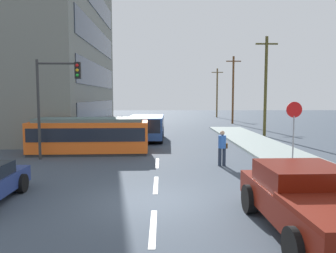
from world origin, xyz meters
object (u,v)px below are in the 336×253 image
object	(u,v)px
parked_sedan_mid	(86,135)
traffic_light_mast	(55,91)
parked_sedan_furthest	(114,121)
utility_pole_far	(233,89)
city_bus	(146,126)
utility_pole_distant	(217,92)
utility_pole_mid	(266,85)
pickup_truck_parked	(310,201)
streetcar_tram	(90,135)
pedestrian_crossing	(222,146)
stop_sign	(294,119)
parked_sedan_far	(94,127)

from	to	relation	value
parked_sedan_mid	traffic_light_mast	size ratio (longest dim) A/B	0.85
parked_sedan_furthest	utility_pole_far	bearing A→B (deg)	18.32
city_bus	utility_pole_distant	bearing A→B (deg)	70.12
utility_pole_mid	pickup_truck_parked	bearing A→B (deg)	-104.49
streetcar_tram	parked_sedan_furthest	distance (m)	16.37
city_bus	utility_pole_distant	size ratio (longest dim) A/B	0.74
traffic_light_mast	utility_pole_far	world-z (taller)	utility_pole_far
parked_sedan_mid	streetcar_tram	bearing A→B (deg)	-73.46
utility_pole_far	city_bus	bearing A→B (deg)	-122.79
parked_sedan_mid	utility_pole_distant	bearing A→B (deg)	64.21
pedestrian_crossing	stop_sign	xyz separation A→B (m)	(3.52, 0.40, 1.25)
streetcar_tram	pickup_truck_parked	bearing A→B (deg)	-56.16
city_bus	parked_sedan_furthest	size ratio (longest dim) A/B	1.32
pedestrian_crossing	parked_sedan_furthest	distance (m)	21.53
traffic_light_mast	utility_pole_mid	xyz separation A→B (m)	(13.99, 9.84, 0.68)
pickup_truck_parked	parked_sedan_mid	world-z (taller)	pickup_truck_parked
streetcar_tram	parked_sedan_mid	bearing A→B (deg)	106.54
pedestrian_crossing	utility_pole_mid	bearing A→B (deg)	64.02
utility_pole_mid	parked_sedan_mid	bearing A→B (deg)	-163.91
parked_sedan_furthest	parked_sedan_far	bearing A→B (deg)	-95.90
parked_sedan_furthest	utility_pole_mid	world-z (taller)	utility_pole_mid
pedestrian_crossing	traffic_light_mast	distance (m)	8.91
pickup_truck_parked	city_bus	bearing A→B (deg)	105.24
pickup_truck_parked	stop_sign	size ratio (longest dim) A/B	1.75
utility_pole_far	utility_pole_distant	bearing A→B (deg)	89.42
pickup_truck_parked	parked_sedan_far	size ratio (longest dim) A/B	1.25
city_bus	traffic_light_mast	xyz separation A→B (m)	(-4.33, -7.57, 2.52)
stop_sign	utility_pole_far	size ratio (longest dim) A/B	0.35
parked_sedan_mid	traffic_light_mast	distance (m)	6.55
streetcar_tram	parked_sedan_furthest	bearing A→B (deg)	93.56
parked_sedan_furthest	utility_pole_mid	size ratio (longest dim) A/B	0.53
parked_sedan_mid	utility_pole_mid	world-z (taller)	utility_pole_mid
pickup_truck_parked	stop_sign	distance (m)	8.76
parked_sedan_far	utility_pole_distant	world-z (taller)	utility_pole_distant
parked_sedan_mid	parked_sedan_far	bearing A→B (deg)	95.42
parked_sedan_mid	parked_sedan_far	distance (m)	5.66
stop_sign	pickup_truck_parked	bearing A→B (deg)	-109.39
parked_sedan_furthest	traffic_light_mast	bearing A→B (deg)	-91.02
parked_sedan_mid	utility_pole_distant	xyz separation A→B (m)	(14.09, 29.16, 3.41)
stop_sign	utility_pole_mid	size ratio (longest dim) A/B	0.35
streetcar_tram	utility_pole_far	size ratio (longest dim) A/B	0.83
city_bus	parked_sedan_furthest	world-z (taller)	city_bus
utility_pole_far	utility_pole_distant	distance (m)	12.23
pickup_truck_parked	parked_sedan_mid	size ratio (longest dim) A/B	1.16
parked_sedan_far	stop_sign	distance (m)	17.81
streetcar_tram	utility_pole_far	bearing A→B (deg)	58.54
city_bus	utility_pole_distant	distance (m)	29.33
parked_sedan_far	utility_pole_distant	size ratio (longest dim) A/B	0.52
streetcar_tram	utility_pole_mid	xyz separation A→B (m)	(12.65, 7.95, 3.19)
utility_pole_mid	utility_pole_far	world-z (taller)	same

